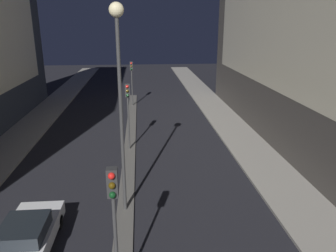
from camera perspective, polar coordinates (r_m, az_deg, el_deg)
The scene contains 6 objects.
median_strip at distance 24.51m, azimuth -6.64°, elevation -3.21°, with size 0.82×33.85×0.10m.
traffic_light_near at distance 10.09m, azimuth -9.43°, elevation -13.80°, with size 0.32×0.42×4.67m.
traffic_light_mid at distance 22.56m, azimuth -7.01°, elevation 4.18°, with size 0.32×0.42×4.67m.
traffic_light_far at distance 35.12m, azimuth -6.36°, elevation 9.05°, with size 0.32×0.42×4.67m.
street_lamp at distance 14.15m, azimuth -8.54°, elevation 10.05°, with size 0.62×0.62×9.42m.
car_left_lane at distance 14.69m, azimuth -23.32°, elevation -17.08°, with size 1.94×4.42×1.43m.
Camera 1 is at (0.88, -4.97, 8.77)m, focal length 35.00 mm.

